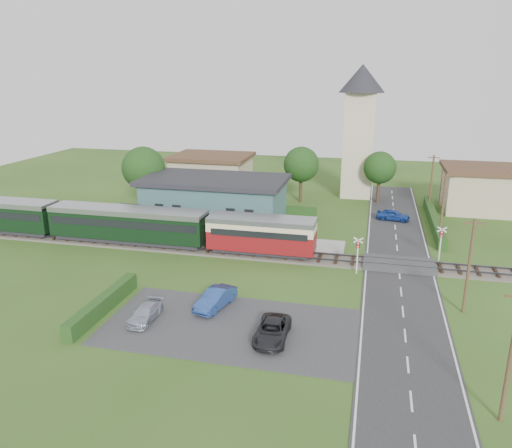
% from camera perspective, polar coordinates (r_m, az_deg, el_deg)
% --- Properties ---
extents(ground, '(120.00, 120.00, 0.00)m').
position_cam_1_polar(ground, '(44.86, 3.20, -4.72)').
color(ground, '#2D4C19').
extents(railway_track, '(76.00, 3.20, 0.49)m').
position_cam_1_polar(railway_track, '(46.65, 3.65, -3.71)').
color(railway_track, '#4C443D').
rests_on(railway_track, ground).
extents(road, '(6.00, 70.00, 0.05)m').
position_cam_1_polar(road, '(44.34, 16.08, -5.63)').
color(road, '#28282B').
rests_on(road, ground).
extents(car_park, '(17.00, 9.00, 0.08)m').
position_cam_1_polar(car_park, '(34.55, -2.98, -11.62)').
color(car_park, '#333335').
rests_on(car_park, ground).
extents(crossing_deck, '(6.20, 3.40, 0.45)m').
position_cam_1_polar(crossing_deck, '(46.13, 16.02, -4.46)').
color(crossing_deck, '#333335').
rests_on(crossing_deck, ground).
extents(platform, '(30.00, 3.00, 0.45)m').
position_cam_1_polar(platform, '(52.00, -6.64, -1.46)').
color(platform, gray).
rests_on(platform, ground).
extents(equipment_hut, '(2.30, 2.30, 2.55)m').
position_cam_1_polar(equipment_hut, '(54.75, -14.60, 0.71)').
color(equipment_hut, beige).
rests_on(equipment_hut, platform).
extents(station_building, '(16.00, 9.00, 5.30)m').
position_cam_1_polar(station_building, '(56.56, -4.74, 2.72)').
color(station_building, '#306161').
rests_on(station_building, ground).
extents(train, '(43.20, 2.90, 3.40)m').
position_cam_1_polar(train, '(52.59, -17.48, 0.29)').
color(train, '#232328').
rests_on(train, ground).
extents(church_tower, '(6.00, 6.00, 17.60)m').
position_cam_1_polar(church_tower, '(69.38, 11.78, 11.38)').
color(church_tower, beige).
rests_on(church_tower, ground).
extents(house_west, '(10.80, 8.80, 5.50)m').
position_cam_1_polar(house_west, '(71.05, -5.08, 5.73)').
color(house_west, tan).
rests_on(house_west, ground).
extents(house_east, '(8.80, 8.80, 5.50)m').
position_cam_1_polar(house_east, '(67.70, 24.06, 3.75)').
color(house_east, tan).
rests_on(house_east, ground).
extents(hedge_carpark, '(0.80, 9.00, 1.20)m').
position_cam_1_polar(hedge_carpark, '(37.85, -17.10, -8.78)').
color(hedge_carpark, '#193814').
rests_on(hedge_carpark, ground).
extents(hedge_roadside, '(0.80, 18.00, 1.20)m').
position_cam_1_polar(hedge_roadside, '(59.64, 19.63, 0.44)').
color(hedge_roadside, '#193814').
rests_on(hedge_roadside, ground).
extents(hedge_station, '(22.00, 0.80, 1.30)m').
position_cam_1_polar(hedge_station, '(61.23, -3.39, 1.88)').
color(hedge_station, '#193814').
rests_on(hedge_station, ground).
extents(tree_a, '(5.20, 5.20, 8.00)m').
position_cam_1_polar(tree_a, '(62.44, -12.74, 6.24)').
color(tree_a, '#332316').
rests_on(tree_a, ground).
extents(tree_b, '(4.60, 4.60, 7.34)m').
position_cam_1_polar(tree_b, '(65.74, 5.20, 6.79)').
color(tree_b, '#332316').
rests_on(tree_b, ground).
extents(tree_c, '(4.20, 4.20, 6.78)m').
position_cam_1_polar(tree_c, '(67.12, 13.97, 6.25)').
color(tree_c, '#332316').
rests_on(tree_c, ground).
extents(utility_pole_a, '(1.40, 0.22, 7.00)m').
position_cam_1_polar(utility_pole_a, '(27.32, 27.10, -13.32)').
color(utility_pole_a, '#473321').
rests_on(utility_pole_a, ground).
extents(utility_pole_b, '(1.40, 0.22, 7.00)m').
position_cam_1_polar(utility_pole_b, '(38.00, 23.17, -4.36)').
color(utility_pole_b, '#473321').
rests_on(utility_pole_b, ground).
extents(utility_pole_c, '(1.40, 0.22, 7.00)m').
position_cam_1_polar(utility_pole_c, '(53.12, 20.55, 1.78)').
color(utility_pole_c, '#473321').
rests_on(utility_pole_c, ground).
extents(utility_pole_d, '(1.40, 0.22, 7.00)m').
position_cam_1_polar(utility_pole_d, '(64.73, 19.40, 4.48)').
color(utility_pole_d, '#473321').
rests_on(utility_pole_d, ground).
extents(crossing_signal_near, '(0.84, 0.28, 3.28)m').
position_cam_1_polar(crossing_signal_near, '(43.13, 11.55, -2.92)').
color(crossing_signal_near, silver).
rests_on(crossing_signal_near, ground).
extents(crossing_signal_far, '(0.84, 0.28, 3.28)m').
position_cam_1_polar(crossing_signal_far, '(48.09, 20.39, -1.58)').
color(crossing_signal_far, silver).
rests_on(crossing_signal_far, ground).
extents(streetlamp_west, '(0.30, 0.30, 5.15)m').
position_cam_1_polar(streetlamp_west, '(69.04, -11.95, 5.31)').
color(streetlamp_west, '#3F3F47').
rests_on(streetlamp_west, ground).
extents(streetlamp_east, '(0.30, 0.30, 5.15)m').
position_cam_1_polar(streetlamp_east, '(69.93, 20.45, 4.75)').
color(streetlamp_east, '#3F3F47').
rests_on(streetlamp_east, ground).
extents(car_on_road, '(3.98, 2.15, 1.29)m').
position_cam_1_polar(car_on_road, '(60.01, 15.39, 1.02)').
color(car_on_road, navy).
rests_on(car_on_road, road).
extents(car_park_blue, '(2.35, 4.33, 1.36)m').
position_cam_1_polar(car_park_blue, '(36.84, -4.65, -8.49)').
color(car_park_blue, navy).
rests_on(car_park_blue, car_park).
extents(car_park_silver, '(1.51, 3.64, 1.05)m').
position_cam_1_polar(car_park_silver, '(35.82, -12.54, -9.91)').
color(car_park_silver, '#9CA2B5').
rests_on(car_park_silver, car_park).
extents(car_park_dark, '(2.04, 4.33, 1.20)m').
position_cam_1_polar(car_park_dark, '(32.71, 1.86, -12.08)').
color(car_park_dark, black).
rests_on(car_park_dark, car_park).
extents(pedestrian_near, '(0.64, 0.55, 1.49)m').
position_cam_1_polar(pedestrian_near, '(49.47, 1.97, -1.14)').
color(pedestrian_near, gray).
rests_on(pedestrian_near, platform).
extents(pedestrian_far, '(0.89, 1.01, 1.74)m').
position_cam_1_polar(pedestrian_far, '(53.33, -10.60, 0.07)').
color(pedestrian_far, gray).
rests_on(pedestrian_far, platform).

